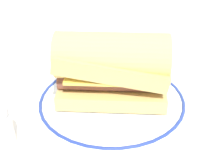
# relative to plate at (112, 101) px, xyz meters

# --- Properties ---
(ground_plane) EXTENTS (1.50, 1.50, 0.00)m
(ground_plane) POSITION_rel_plate_xyz_m (-0.02, -0.01, -0.01)
(ground_plane) COLOR white
(plate) EXTENTS (0.30, 0.30, 0.01)m
(plate) POSITION_rel_plate_xyz_m (0.00, 0.00, 0.00)
(plate) COLOR white
(plate) RESTS_ON ground_plane
(sausage_sandwich) EXTENTS (0.20, 0.11, 0.13)m
(sausage_sandwich) POSITION_rel_plate_xyz_m (0.00, -0.00, 0.07)
(sausage_sandwich) COLOR #DAB76B
(sausage_sandwich) RESTS_ON plate
(salt_shaker) EXTENTS (0.03, 0.03, 0.08)m
(salt_shaker) POSITION_rel_plate_xyz_m (-0.16, -0.13, 0.03)
(salt_shaker) COLOR white
(salt_shaker) RESTS_ON ground_plane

